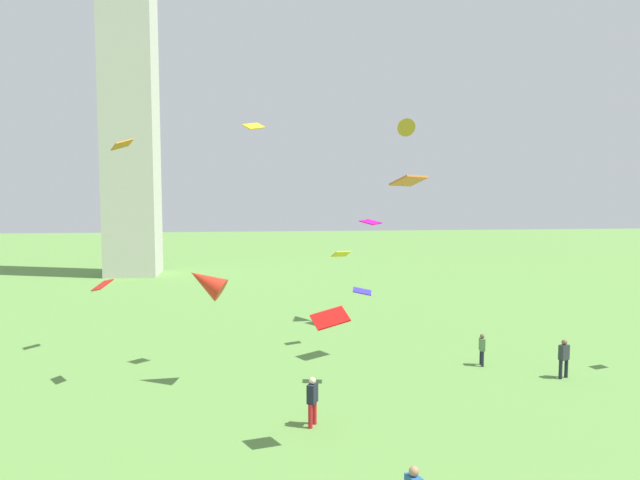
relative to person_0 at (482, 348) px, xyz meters
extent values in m
cube|color=beige|center=(-23.59, 34.78, 23.72)|extent=(5.15, 5.15, 49.25)
cylinder|color=#1E2333|center=(0.03, 0.17, -0.52)|extent=(0.14, 0.14, 0.77)
cylinder|color=#1E2333|center=(-0.03, -0.17, -0.52)|extent=(0.14, 0.14, 0.77)
cube|color=#51754C|center=(0.00, 0.00, 0.17)|extent=(0.31, 0.45, 0.61)
sphere|color=brown|center=(0.00, 0.00, 0.58)|extent=(0.22, 0.22, 0.22)
sphere|color=#A37556|center=(-7.31, -13.65, 0.79)|extent=(0.26, 0.26, 0.26)
cylinder|color=red|center=(-9.03, -6.32, -0.46)|extent=(0.17, 0.17, 0.89)
cylinder|color=red|center=(-9.22, -6.68, -0.46)|extent=(0.17, 0.17, 0.89)
cube|color=#1E2333|center=(-9.12, -6.50, 0.33)|extent=(0.47, 0.55, 0.70)
sphere|color=beige|center=(-9.12, -6.50, 0.81)|extent=(0.26, 0.26, 0.26)
cylinder|color=#1E2333|center=(3.18, -2.24, -0.47)|extent=(0.16, 0.16, 0.87)
cylinder|color=#1E2333|center=(2.81, -2.40, -0.47)|extent=(0.16, 0.16, 0.87)
cube|color=#2D3338|center=(3.00, -2.32, 0.32)|extent=(0.54, 0.44, 0.69)
sphere|color=brown|center=(3.00, -2.32, 0.79)|extent=(0.25, 0.25, 0.25)
cone|color=red|center=(-13.31, -1.36, 3.76)|extent=(2.09, 1.45, 1.76)
cone|color=#B48A26|center=(-1.66, 9.55, 12.02)|extent=(1.22, 1.98, 1.68)
cube|color=red|center=(-8.74, -8.53, 3.58)|extent=(1.31, 0.92, 0.65)
cube|color=#E00794|center=(-3.85, 8.92, 5.80)|extent=(1.37, 1.47, 0.33)
cube|color=yellow|center=(-11.15, 0.70, 10.79)|extent=(1.12, 1.02, 0.45)
cube|color=red|center=(-17.92, -0.69, 3.57)|extent=(1.12, 1.29, 0.62)
cube|color=#BD6011|center=(-17.94, 4.30, 10.16)|extent=(1.17, 1.29, 0.69)
cube|color=#3428B5|center=(-6.47, -2.19, 3.34)|extent=(0.91, 0.68, 0.32)
cube|color=#CF6429|center=(-3.52, 1.15, 8.26)|extent=(2.08, 1.95, 0.56)
cube|color=gold|center=(-6.41, 4.46, 4.28)|extent=(1.14, 0.95, 0.39)
camera|label=1|loc=(-11.23, -27.25, 7.73)|focal=32.74mm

